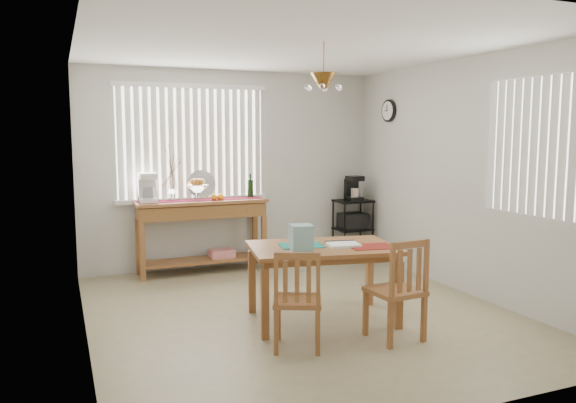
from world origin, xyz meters
name	(u,v)px	position (x,y,z in m)	size (l,w,h in m)	color
ground	(300,313)	(0.00, 0.00, -0.01)	(4.00, 4.50, 0.01)	tan
room_shell	(300,142)	(0.00, 0.02, 1.69)	(4.20, 4.70, 2.70)	beige
sideboard	(203,218)	(-0.49, 2.00, 0.70)	(1.66, 0.47, 0.93)	#925C31
sideboard_items	(180,189)	(-0.77, 2.01, 1.08)	(1.58, 0.40, 0.72)	maroon
wire_cart	(353,223)	(1.70, 2.00, 0.50)	(0.49, 0.39, 0.84)	black
cart_items	(353,189)	(1.70, 2.01, 1.00)	(0.20, 0.24, 0.35)	black
dining_table	(322,254)	(0.10, -0.29, 0.64)	(1.48, 1.09, 0.72)	#925C31
table_items	(312,240)	(-0.05, -0.38, 0.81)	(1.03, 0.66, 0.23)	#167F75
chair_left	(297,301)	(-0.40, -0.87, 0.41)	(0.52, 0.52, 0.84)	#925C31
chair_right	(398,290)	(0.48, -1.01, 0.44)	(0.45, 0.45, 0.89)	#925C31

